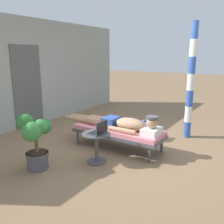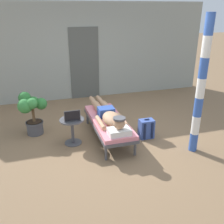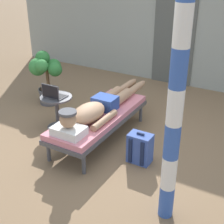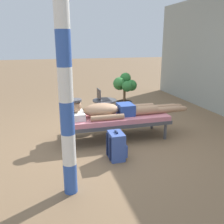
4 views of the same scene
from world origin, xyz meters
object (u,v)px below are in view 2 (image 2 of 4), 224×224
Objects in this scene: person_reclining at (109,115)px; backpack at (146,129)px; side_table at (72,127)px; potted_plant at (32,110)px; lounge_chair at (108,122)px; laptop at (72,118)px; porch_post at (201,88)px.

person_reclining is 5.12× the size of backpack.
potted_plant is (-0.74, 0.65, 0.18)m from side_table.
potted_plant is (-1.48, 0.63, 0.19)m from lounge_chair.
side_table is at bearing -41.55° from potted_plant.
laptop is 0.13× the size of porch_post.
person_reclining reaches higher than lounge_chair.
porch_post is at bearing -48.51° from backpack.
side_table is 1.69× the size of laptop.
porch_post is (1.40, -0.95, 0.89)m from lounge_chair.
laptop is 1.02m from potted_plant.
laptop is (0.00, -0.05, 0.23)m from side_table.
potted_plant is (-2.24, 0.85, 0.34)m from backpack.
backpack is at bearing -13.89° from person_reclining.
backpack is at bearing 131.49° from porch_post.
porch_post is at bearing -28.73° from potted_plant.
lounge_chair is at bearing 2.06° from side_table.
backpack is at bearing -7.42° from side_table.
person_reclining is 0.84m from backpack.
side_table is 1.52m from backpack.
laptop reaches higher than side_table.
person_reclining is 0.88× the size of porch_post.
backpack is (0.76, -0.22, -0.15)m from lounge_chair.
side_table is 0.56× the size of potted_plant.
lounge_chair is 0.80m from backpack.
backpack reaches higher than lounge_chair.
side_table is (-0.75, 0.01, -0.16)m from person_reclining.
side_table is 0.21× the size of porch_post.
porch_post is at bearing -22.20° from laptop.
person_reclining is at bearing -90.00° from lounge_chair.
backpack is 1.43m from porch_post.
porch_post reaches higher than lounge_chair.
laptop is 0.73× the size of backpack.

